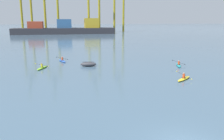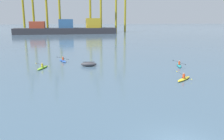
% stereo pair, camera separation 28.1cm
% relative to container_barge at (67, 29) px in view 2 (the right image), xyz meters
% --- Properties ---
extents(container_barge, '(53.42, 10.08, 8.31)m').
position_rel_container_barge_xyz_m(container_barge, '(0.00, 0.00, 0.00)').
color(container_barge, '#28282D').
rests_on(container_barge, ground).
extents(gantry_crane_west, '(6.57, 17.52, 35.85)m').
position_rel_container_barge_xyz_m(gantry_crane_west, '(-21.37, 14.25, 15.05)').
color(gantry_crane_west, olive).
rests_on(gantry_crane_west, ground).
extents(gantry_crane_west_mid, '(8.19, 20.85, 34.96)m').
position_rel_container_barge_xyz_m(gantry_crane_west_mid, '(-7.18, 7.25, 15.42)').
color(gantry_crane_west_mid, olive).
rests_on(gantry_crane_west_mid, ground).
extents(gantry_crane_east_mid, '(7.30, 15.99, 36.05)m').
position_rel_container_barge_xyz_m(gantry_crane_east_mid, '(16.44, 6.40, 15.75)').
color(gantry_crane_east_mid, olive).
rests_on(gantry_crane_east_mid, ground).
extents(capsized_dinghy, '(2.73, 1.47, 0.76)m').
position_rel_container_barge_xyz_m(capsized_dinghy, '(2.85, -90.68, -2.35)').
color(capsized_dinghy, '#38383D').
rests_on(capsized_dinghy, ground).
extents(kayak_blue, '(2.12, 3.42, 0.98)m').
position_rel_container_barge_xyz_m(kayak_blue, '(-1.37, -85.37, -2.52)').
color(kayak_blue, '#2856B2').
rests_on(kayak_blue, ground).
extents(kayak_teal, '(2.08, 3.39, 1.01)m').
position_rel_container_barge_xyz_m(kayak_teal, '(17.44, -93.41, -2.52)').
color(kayak_teal, teal).
rests_on(kayak_teal, ground).
extents(kayak_lime, '(2.14, 3.40, 0.95)m').
position_rel_container_barge_xyz_m(kayak_lime, '(-4.40, -91.04, -2.52)').
color(kayak_lime, '#7ABC2D').
rests_on(kayak_lime, ground).
extents(kayak_yellow, '(3.04, 2.58, 1.05)m').
position_rel_container_barge_xyz_m(kayak_yellow, '(13.82, -101.74, -2.52)').
color(kayak_yellow, yellow).
rests_on(kayak_yellow, ground).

